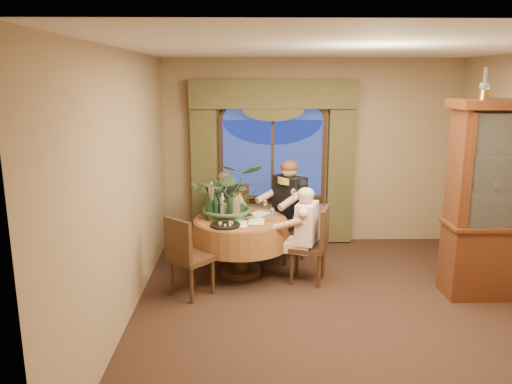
{
  "coord_description": "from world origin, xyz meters",
  "views": [
    {
      "loc": [
        -1.0,
        -5.04,
        2.52
      ],
      "look_at": [
        -0.88,
        1.12,
        1.1
      ],
      "focal_mm": 35.0,
      "sensor_mm": 36.0,
      "label": 1
    }
  ],
  "objects_px": {
    "person_scarf": "(290,210)",
    "person_pink": "(306,236)",
    "chair_back_right": "(286,227)",
    "wine_bottle_3": "(215,207)",
    "dining_table": "(241,246)",
    "chair_right": "(308,245)",
    "stoneware_vase": "(236,206)",
    "wine_bottle_0": "(208,208)",
    "chair_front_left": "(192,256)",
    "olive_bowl": "(246,217)",
    "person_back": "(224,213)",
    "wine_bottle_2": "(222,206)",
    "wine_bottle_4": "(219,203)",
    "wine_bottle_5": "(230,207)",
    "chair_back": "(236,219)",
    "china_cabinet": "(507,201)",
    "oil_lamp_left": "(485,83)",
    "wine_bottle_1": "(211,205)",
    "centerpiece_plant": "(230,169)"
  },
  "relations": [
    {
      "from": "olive_bowl",
      "to": "wine_bottle_0",
      "type": "bearing_deg",
      "value": -174.95
    },
    {
      "from": "chair_front_left",
      "to": "olive_bowl",
      "type": "height_order",
      "value": "chair_front_left"
    },
    {
      "from": "wine_bottle_0",
      "to": "chair_front_left",
      "type": "bearing_deg",
      "value": -105.53
    },
    {
      "from": "oil_lamp_left",
      "to": "chair_back",
      "type": "relative_size",
      "value": 0.35
    },
    {
      "from": "chair_back_right",
      "to": "wine_bottle_3",
      "type": "bearing_deg",
      "value": 80.22
    },
    {
      "from": "wine_bottle_5",
      "to": "chair_back",
      "type": "bearing_deg",
      "value": 86.6
    },
    {
      "from": "chair_right",
      "to": "person_pink",
      "type": "bearing_deg",
      "value": 147.76
    },
    {
      "from": "chair_back",
      "to": "person_scarf",
      "type": "distance_m",
      "value": 0.86
    },
    {
      "from": "chair_back_right",
      "to": "wine_bottle_5",
      "type": "relative_size",
      "value": 2.91
    },
    {
      "from": "china_cabinet",
      "to": "chair_right",
      "type": "distance_m",
      "value": 2.35
    },
    {
      "from": "chair_back",
      "to": "person_back",
      "type": "relative_size",
      "value": 0.79
    },
    {
      "from": "wine_bottle_1",
      "to": "wine_bottle_3",
      "type": "bearing_deg",
      "value": -62.88
    },
    {
      "from": "person_scarf",
      "to": "person_pink",
      "type": "bearing_deg",
      "value": 149.98
    },
    {
      "from": "chair_back",
      "to": "wine_bottle_3",
      "type": "xyz_separation_m",
      "value": [
        -0.24,
        -0.92,
        0.44
      ]
    },
    {
      "from": "person_pink",
      "to": "olive_bowl",
      "type": "xyz_separation_m",
      "value": [
        -0.74,
        0.27,
        0.17
      ]
    },
    {
      "from": "oil_lamp_left",
      "to": "chair_back",
      "type": "distance_m",
      "value": 3.73
    },
    {
      "from": "person_pink",
      "to": "wine_bottle_3",
      "type": "relative_size",
      "value": 3.7
    },
    {
      "from": "chair_front_left",
      "to": "wine_bottle_5",
      "type": "relative_size",
      "value": 2.91
    },
    {
      "from": "chair_front_left",
      "to": "wine_bottle_5",
      "type": "bearing_deg",
      "value": 95.44
    },
    {
      "from": "china_cabinet",
      "to": "chair_back_right",
      "type": "relative_size",
      "value": 2.38
    },
    {
      "from": "wine_bottle_4",
      "to": "wine_bottle_5",
      "type": "relative_size",
      "value": 1.0
    },
    {
      "from": "chair_back",
      "to": "wine_bottle_0",
      "type": "bearing_deg",
      "value": 66.25
    },
    {
      "from": "chair_front_left",
      "to": "oil_lamp_left",
      "type": "bearing_deg",
      "value": 40.47
    },
    {
      "from": "person_scarf",
      "to": "stoneware_vase",
      "type": "xyz_separation_m",
      "value": [
        -0.74,
        -0.41,
        0.17
      ]
    },
    {
      "from": "china_cabinet",
      "to": "wine_bottle_4",
      "type": "xyz_separation_m",
      "value": [
        -3.34,
        0.86,
        -0.23
      ]
    },
    {
      "from": "chair_back_right",
      "to": "wine_bottle_2",
      "type": "relative_size",
      "value": 2.91
    },
    {
      "from": "centerpiece_plant",
      "to": "wine_bottle_5",
      "type": "xyz_separation_m",
      "value": [
        -0.0,
        -0.15,
        -0.46
      ]
    },
    {
      "from": "wine_bottle_4",
      "to": "wine_bottle_5",
      "type": "distance_m",
      "value": 0.25
    },
    {
      "from": "person_scarf",
      "to": "olive_bowl",
      "type": "bearing_deg",
      "value": 94.35
    },
    {
      "from": "chair_right",
      "to": "chair_front_left",
      "type": "height_order",
      "value": "same"
    },
    {
      "from": "china_cabinet",
      "to": "olive_bowl",
      "type": "xyz_separation_m",
      "value": [
        -2.98,
        0.68,
        -0.37
      ]
    },
    {
      "from": "oil_lamp_left",
      "to": "wine_bottle_0",
      "type": "height_order",
      "value": "oil_lamp_left"
    },
    {
      "from": "dining_table",
      "to": "wine_bottle_2",
      "type": "height_order",
      "value": "wine_bottle_2"
    },
    {
      "from": "wine_bottle_1",
      "to": "person_pink",
      "type": "bearing_deg",
      "value": -17.67
    },
    {
      "from": "wine_bottle_0",
      "to": "wine_bottle_5",
      "type": "distance_m",
      "value": 0.27
    },
    {
      "from": "wine_bottle_2",
      "to": "wine_bottle_0",
      "type": "bearing_deg",
      "value": -151.18
    },
    {
      "from": "stoneware_vase",
      "to": "dining_table",
      "type": "bearing_deg",
      "value": -65.49
    },
    {
      "from": "chair_right",
      "to": "wine_bottle_2",
      "type": "xyz_separation_m",
      "value": [
        -1.08,
        0.3,
        0.44
      ]
    },
    {
      "from": "chair_right",
      "to": "person_back",
      "type": "bearing_deg",
      "value": 63.39
    },
    {
      "from": "dining_table",
      "to": "chair_right",
      "type": "relative_size",
      "value": 1.34
    },
    {
      "from": "dining_table",
      "to": "chair_right",
      "type": "distance_m",
      "value": 0.89
    },
    {
      "from": "chair_right",
      "to": "dining_table",
      "type": "bearing_deg",
      "value": 90.0
    },
    {
      "from": "chair_right",
      "to": "wine_bottle_4",
      "type": "xyz_separation_m",
      "value": [
        -1.13,
        0.42,
        0.44
      ]
    },
    {
      "from": "chair_back",
      "to": "centerpiece_plant",
      "type": "xyz_separation_m",
      "value": [
        -0.05,
        -0.79,
        0.89
      ]
    },
    {
      "from": "dining_table",
      "to": "wine_bottle_4",
      "type": "bearing_deg",
      "value": 150.98
    },
    {
      "from": "stoneware_vase",
      "to": "wine_bottle_2",
      "type": "distance_m",
      "value": 0.2
    },
    {
      "from": "olive_bowl",
      "to": "wine_bottle_2",
      "type": "relative_size",
      "value": 0.52
    },
    {
      "from": "oil_lamp_left",
      "to": "person_pink",
      "type": "bearing_deg",
      "value": 167.5
    },
    {
      "from": "chair_back",
      "to": "stoneware_vase",
      "type": "relative_size",
      "value": 3.66
    },
    {
      "from": "dining_table",
      "to": "stoneware_vase",
      "type": "relative_size",
      "value": 4.9
    }
  ]
}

